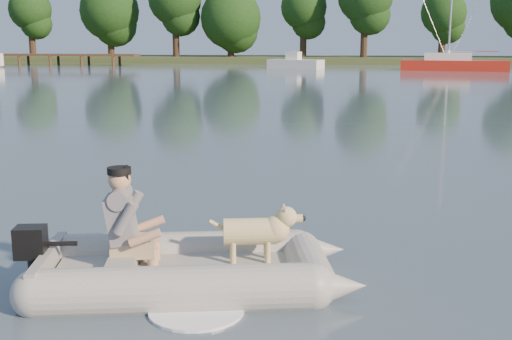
# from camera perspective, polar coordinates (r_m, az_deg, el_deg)

# --- Properties ---
(water) EXTENTS (160.00, 160.00, 0.00)m
(water) POSITION_cam_1_polar(r_m,az_deg,el_deg) (6.18, -6.47, -11.15)
(water) COLOR slate
(water) RESTS_ON ground
(shore_bank) EXTENTS (160.00, 12.00, 0.70)m
(shore_bank) POSITION_cam_1_polar(r_m,az_deg,el_deg) (67.57, 6.28, 9.68)
(shore_bank) COLOR #47512D
(shore_bank) RESTS_ON water
(dock) EXTENTS (18.00, 2.00, 1.04)m
(dock) POSITION_cam_1_polar(r_m,az_deg,el_deg) (63.75, -18.33, 9.31)
(dock) COLOR #4C331E
(dock) RESTS_ON water
(treeline) EXTENTS (71.02, 7.35, 9.27)m
(treeline) POSITION_cam_1_polar(r_m,az_deg,el_deg) (66.90, 3.09, 14.19)
(treeline) COLOR #332316
(treeline) RESTS_ON shore_bank
(dinghy) EXTENTS (4.87, 3.90, 1.27)m
(dinghy) POSITION_cam_1_polar(r_m,az_deg,el_deg) (6.28, -5.93, -5.55)
(dinghy) COLOR gray
(dinghy) RESTS_ON water
(man) EXTENTS (0.76, 0.69, 0.98)m
(man) POSITION_cam_1_polar(r_m,az_deg,el_deg) (6.34, -11.74, -3.96)
(man) COLOR slate
(man) RESTS_ON dinghy
(dog) EXTENTS (0.89, 0.46, 0.57)m
(dog) POSITION_cam_1_polar(r_m,az_deg,el_deg) (6.35, -0.54, -5.89)
(dog) COLOR tan
(dog) RESTS_ON dinghy
(outboard_motor) EXTENTS (0.42, 0.33, 0.72)m
(outboard_motor) POSITION_cam_1_polar(r_m,az_deg,el_deg) (6.59, -19.29, -7.63)
(outboard_motor) COLOR black
(outboard_motor) RESTS_ON dinghy
(motorboat) EXTENTS (5.03, 3.38, 1.99)m
(motorboat) POSITION_cam_1_polar(r_m,az_deg,el_deg) (54.19, 3.54, 9.97)
(motorboat) COLOR white
(motorboat) RESTS_ON water
(sailboat) EXTENTS (8.23, 3.86, 10.89)m
(sailboat) POSITION_cam_1_polar(r_m,az_deg,el_deg) (52.35, 17.13, 8.97)
(sailboat) COLOR #B42214
(sailboat) RESTS_ON water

